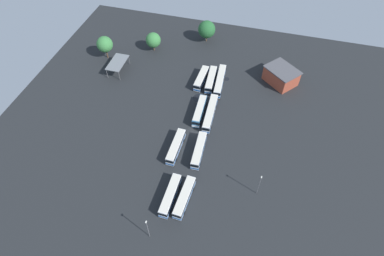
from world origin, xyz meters
TOP-DOWN VIEW (x-y plane):
  - ground_plane at (0.00, 0.00)m, footprint 127.08×127.08m
  - bus_row0_slot0 at (-23.50, -3.59)m, footprint 11.44×3.03m
  - bus_row0_slot1 at (-23.75, -0.10)m, footprint 12.32×3.21m
  - bus_row0_slot2 at (-23.99, 3.14)m, footprint 15.28×3.51m
  - bus_row1_slot1 at (-7.82, -0.14)m, footprint 12.43×2.93m
  - bus_row1_slot2 at (-7.79, 3.45)m, footprint 15.23×3.07m
  - bus_row2_slot0 at (8.25, -3.27)m, footprint 12.09×2.67m
  - bus_row2_slot2 at (7.66, 3.67)m, footprint 12.27×3.00m
  - bus_row3_slot1 at (24.05, 0.10)m, footprint 12.09×2.68m
  - bus_row3_slot2 at (23.60, 3.87)m, footprint 11.95×3.14m
  - depot_building at (-31.23, 23.86)m, footprint 13.69×14.03m
  - maintenance_shelter at (-21.40, -34.94)m, footprint 10.10×5.48m
  - lamp_post_by_building at (35.26, -1.72)m, footprint 0.56×0.28m
  - lamp_post_mid_lot at (16.25, 22.19)m, footprint 0.56×0.28m
  - tree_west_edge at (-27.68, -42.51)m, footprint 6.09×6.09m
  - tree_north_edge at (-48.73, -7.91)m, footprint 6.95×6.95m
  - tree_east_edge at (-37.06, -26.57)m, footprint 5.86×5.86m
  - puddle_front_lane at (-15.21, -2.29)m, footprint 4.34×4.34m
  - puddle_between_rows at (-27.68, 4.96)m, footprint 2.03×2.03m

SIDE VIEW (x-z plane):
  - ground_plane at x=0.00m, z-range 0.00..0.00m
  - puddle_front_lane at x=-15.21m, z-range 0.00..0.01m
  - puddle_between_rows at x=-27.68m, z-range 0.00..0.01m
  - bus_row0_slot0 at x=-23.50m, z-range 0.10..3.47m
  - bus_row3_slot2 at x=23.60m, z-range 0.10..3.47m
  - bus_row3_slot1 at x=24.05m, z-range 0.10..3.47m
  - bus_row2_slot0 at x=8.25m, z-range 0.10..3.47m
  - bus_row2_slot2 at x=7.66m, z-range 0.10..3.47m
  - bus_row0_slot1 at x=-23.75m, z-range 0.10..3.47m
  - bus_row1_slot1 at x=-7.82m, z-range 0.10..3.47m
  - bus_row0_slot2 at x=-23.99m, z-range 0.10..3.47m
  - bus_row1_slot2 at x=-7.79m, z-range 0.10..3.47m
  - depot_building at x=-31.23m, z-range 0.02..5.85m
  - maintenance_shelter at x=-21.40m, z-range 1.83..5.93m
  - lamp_post_mid_lot at x=16.25m, z-range 0.42..8.83m
  - lamp_post_by_building at x=35.26m, z-range 0.42..8.94m
  - tree_east_edge at x=-37.06m, z-range 0.90..8.58m
  - tree_north_edge at x=-48.73m, z-range 1.00..9.96m
  - tree_west_edge at x=-27.68m, z-range 1.55..10.76m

